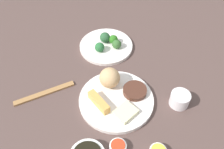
{
  "coord_description": "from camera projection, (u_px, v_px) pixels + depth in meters",
  "views": [
    {
      "loc": [
        0.47,
        -0.32,
        0.76
      ],
      "look_at": [
        -0.05,
        0.04,
        0.06
      ],
      "focal_mm": 39.92,
      "sensor_mm": 36.0,
      "label": 1
    }
  ],
  "objects": [
    {
      "name": "tabletop",
      "position": [
        110.0,
        96.0,
        0.93
      ],
      "size": [
        2.2,
        2.2,
        0.02
      ],
      "primitive_type": "cube",
      "color": "#513D38",
      "rests_on": "ground"
    },
    {
      "name": "main_plate",
      "position": [
        117.0,
        100.0,
        0.9
      ],
      "size": [
        0.27,
        0.27,
        0.02
      ],
      "primitive_type": "cylinder",
      "color": "white",
      "rests_on": "tabletop"
    },
    {
      "name": "rice_scoop",
      "position": [
        110.0,
        78.0,
        0.91
      ],
      "size": [
        0.08,
        0.08,
        0.08
      ],
      "primitive_type": "sphere",
      "color": "tan",
      "rests_on": "main_plate"
    },
    {
      "name": "spring_roll",
      "position": [
        99.0,
        102.0,
        0.87
      ],
      "size": [
        0.1,
        0.03,
        0.03
      ],
      "primitive_type": "cube",
      "rotation": [
        0.0,
        0.0,
        0.05
      ],
      "color": "#DD9F4D",
      "rests_on": "main_plate"
    },
    {
      "name": "crab_rangoon_wonton",
      "position": [
        126.0,
        112.0,
        0.85
      ],
      "size": [
        0.07,
        0.08,
        0.01
      ],
      "primitive_type": "cube",
      "rotation": [
        0.0,
        0.0,
        0.16
      ],
      "color": "beige",
      "rests_on": "main_plate"
    },
    {
      "name": "stir_fry_heap",
      "position": [
        135.0,
        91.0,
        0.91
      ],
      "size": [
        0.09,
        0.09,
        0.02
      ],
      "primitive_type": "cylinder",
      "color": "#4C291E",
      "rests_on": "main_plate"
    },
    {
      "name": "broccoli_plate",
      "position": [
        106.0,
        46.0,
        1.1
      ],
      "size": [
        0.23,
        0.23,
        0.01
      ],
      "primitive_type": "cylinder",
      "color": "white",
      "rests_on": "tabletop"
    },
    {
      "name": "broccoli_floret_0",
      "position": [
        113.0,
        39.0,
        1.09
      ],
      "size": [
        0.04,
        0.04,
        0.04
      ],
      "primitive_type": "sphere",
      "color": "#2C701D",
      "rests_on": "broccoli_plate"
    },
    {
      "name": "broccoli_floret_1",
      "position": [
        105.0,
        37.0,
        1.09
      ],
      "size": [
        0.05,
        0.05,
        0.05
      ],
      "primitive_type": "sphere",
      "color": "#2B5732",
      "rests_on": "broccoli_plate"
    },
    {
      "name": "broccoli_floret_2",
      "position": [
        117.0,
        44.0,
        1.06
      ],
      "size": [
        0.04,
        0.04,
        0.04
      ],
      "primitive_type": "sphere",
      "color": "#36612C",
      "rests_on": "broccoli_plate"
    },
    {
      "name": "broccoli_floret_3",
      "position": [
        100.0,
        47.0,
        1.05
      ],
      "size": [
        0.04,
        0.04,
        0.04
      ],
      "primitive_type": "sphere",
      "color": "#286733",
      "rests_on": "broccoli_plate"
    },
    {
      "name": "sauce_ramekin_sweet_and_sour",
      "position": [
        118.0,
        147.0,
        0.77
      ],
      "size": [
        0.05,
        0.05,
        0.02
      ],
      "primitive_type": "cylinder",
      "color": "white",
      "rests_on": "tabletop"
    },
    {
      "name": "sauce_ramekin_sweet_and_sour_liquid",
      "position": [
        118.0,
        145.0,
        0.76
      ],
      "size": [
        0.04,
        0.04,
        0.0
      ],
      "primitive_type": "cylinder",
      "color": "red",
      "rests_on": "sauce_ramekin_sweet_and_sour"
    },
    {
      "name": "teacup",
      "position": [
        180.0,
        99.0,
        0.88
      ],
      "size": [
        0.07,
        0.07,
        0.05
      ],
      "primitive_type": "cylinder",
      "color": "white",
      "rests_on": "tabletop"
    },
    {
      "name": "chopsticks_pair",
      "position": [
        45.0,
        93.0,
        0.93
      ],
      "size": [
        0.06,
        0.23,
        0.01
      ],
      "primitive_type": "cube",
      "rotation": [
        0.0,
        0.0,
        1.41
      ],
      "color": "#A37343",
      "rests_on": "tabletop"
    }
  ]
}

